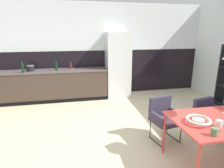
{
  "coord_description": "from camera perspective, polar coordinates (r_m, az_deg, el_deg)",
  "views": [
    {
      "loc": [
        -1.01,
        -2.93,
        1.97
      ],
      "look_at": [
        -0.26,
        0.64,
        0.96
      ],
      "focal_mm": 29.94,
      "sensor_mm": 36.0,
      "label": 1
    }
  ],
  "objects": [
    {
      "name": "bottle_vinegar_dark",
      "position": [
        5.81,
        -12.56,
        5.57
      ],
      "size": [
        0.07,
        0.07,
        0.25
      ],
      "color": "maroon",
      "rests_on": "kitchen_counter"
    },
    {
      "name": "mug_tall_blue",
      "position": [
        2.92,
        29.89,
        -10.43
      ],
      "size": [
        0.13,
        0.08,
        0.09
      ],
      "color": "white",
      "rests_on": "dining_table"
    },
    {
      "name": "back_wall_panel_upper",
      "position": [
        6.04,
        -2.29,
        17.06
      ],
      "size": [
        6.67,
        0.12,
        1.43
      ],
      "primitive_type": "cube",
      "color": "white",
      "rests_on": "back_wall_splashback_dark"
    },
    {
      "name": "armchair_facing_counter",
      "position": [
        3.65,
        15.46,
        -8.83
      ],
      "size": [
        0.56,
        0.55,
        0.81
      ],
      "rotation": [
        0.0,
        0.0,
        3.34
      ],
      "color": "#3D3243",
      "rests_on": "ground"
    },
    {
      "name": "back_wall_splashback_dark",
      "position": [
        6.16,
        -2.15,
        3.68
      ],
      "size": [
        6.67,
        0.12,
        1.43
      ],
      "primitive_type": "cube",
      "color": "black",
      "rests_on": "ground"
    },
    {
      "name": "cooking_pot",
      "position": [
        5.79,
        -23.6,
        4.44
      ],
      "size": [
        0.2,
        0.2,
        0.18
      ],
      "color": "black",
      "rests_on": "kitchen_counter"
    },
    {
      "name": "bottle_spice_small",
      "position": [
        5.63,
        -25.67,
        4.49
      ],
      "size": [
        0.06,
        0.06,
        0.33
      ],
      "color": "#0F3319",
      "rests_on": "kitchen_counter"
    },
    {
      "name": "fruit_bowl",
      "position": [
        2.89,
        24.87,
        -10.0
      ],
      "size": [
        0.34,
        0.34,
        0.07
      ],
      "color": "silver",
      "rests_on": "dining_table"
    },
    {
      "name": "armchair_by_stool",
      "position": [
        4.15,
        27.22,
        -7.57
      ],
      "size": [
        0.56,
        0.55,
        0.71
      ],
      "rotation": [
        0.0,
        0.0,
        3.34
      ],
      "color": "#3D3243",
      "rests_on": "ground"
    },
    {
      "name": "refrigerator_column",
      "position": [
        5.83,
        1.79,
        5.8
      ],
      "size": [
        0.73,
        0.6,
        1.99
      ],
      "primitive_type": "cube",
      "color": "silver",
      "rests_on": "ground"
    },
    {
      "name": "kitchen_counter",
      "position": [
        5.82,
        -17.32,
        -0.34
      ],
      "size": [
        3.18,
        0.63,
        0.91
      ],
      "color": "#46352C",
      "rests_on": "ground"
    },
    {
      "name": "bottle_wine_green",
      "position": [
        5.64,
        -16.64,
        5.33
      ],
      "size": [
        0.07,
        0.07,
        0.31
      ],
      "color": "#0F3319",
      "rests_on": "kitchen_counter"
    },
    {
      "name": "ground_plane",
      "position": [
        3.67,
        6.33,
        -17.11
      ],
      "size": [
        8.67,
        8.67,
        0.0
      ],
      "primitive_type": "plane",
      "color": "beige"
    },
    {
      "name": "mug_short_terracotta",
      "position": [
        2.66,
        28.87,
        -12.65
      ],
      "size": [
        0.13,
        0.09,
        0.1
      ],
      "color": "#5B8456",
      "rests_on": "dining_table"
    }
  ]
}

